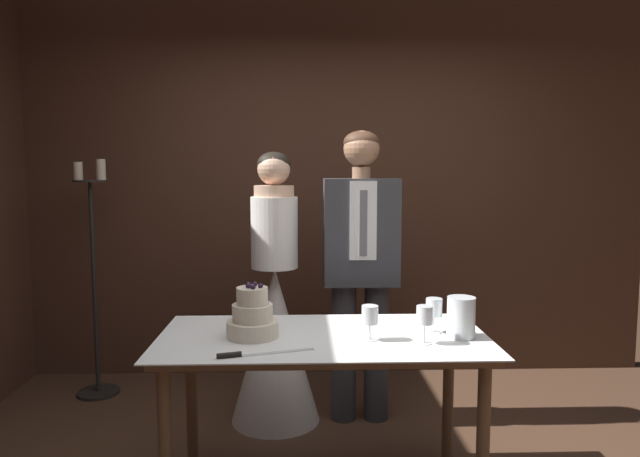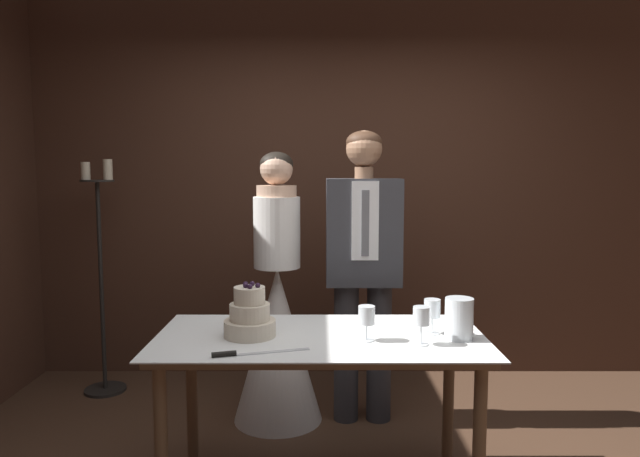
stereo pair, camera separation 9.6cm
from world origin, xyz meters
name	(u,v)px [view 1 (the left image)]	position (x,y,z in m)	size (l,w,h in m)	color
wall_back	(333,180)	(0.00, 1.95, 1.46)	(4.72, 0.12, 2.91)	#472B1E
cake_table	(323,354)	(-0.14, 0.22, 0.69)	(1.50, 0.75, 0.78)	brown
tiered_cake	(252,317)	(-0.46, 0.21, 0.87)	(0.24, 0.24, 0.25)	beige
cake_knife	(247,354)	(-0.46, -0.06, 0.78)	(0.40, 0.13, 0.02)	silver
wine_glass_near	(370,317)	(0.07, 0.14, 0.88)	(0.07, 0.07, 0.16)	silver
wine_glass_middle	(425,316)	(0.30, 0.08, 0.90)	(0.07, 0.07, 0.17)	silver
wine_glass_far	(434,308)	(0.38, 0.25, 0.89)	(0.08, 0.08, 0.16)	silver
hurricane_candle	(461,318)	(0.48, 0.17, 0.87)	(0.13, 0.13, 0.19)	silver
bride	(275,325)	(-0.40, 1.06, 0.60)	(0.54, 0.54, 1.64)	white
groom	(361,258)	(0.12, 1.05, 1.00)	(0.45, 0.25, 1.76)	#38383D
candle_stand	(95,288)	(-1.64, 1.50, 0.74)	(0.28, 0.28, 1.60)	black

